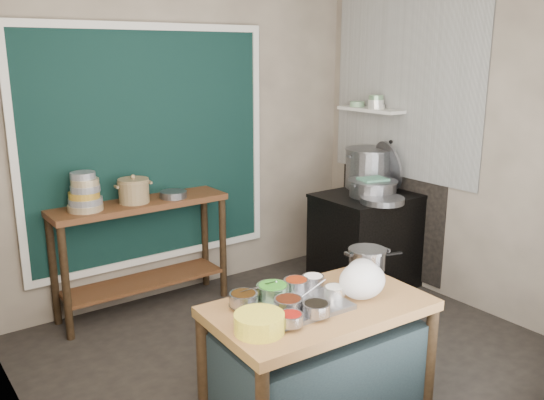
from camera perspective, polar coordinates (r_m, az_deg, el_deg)
floor at (r=4.38m, az=1.57°, el=-14.79°), size 3.50×3.00×0.02m
back_wall at (r=5.15m, az=-8.67°, el=6.16°), size 3.50×0.02×2.80m
left_wall at (r=3.16m, az=-24.43°, el=-0.24°), size 0.02×3.00×2.80m
right_wall at (r=5.14m, az=17.50°, el=5.64°), size 0.02×3.00×2.80m
curtain_panel at (r=4.97m, az=-12.02°, el=5.13°), size 2.10×0.02×1.90m
curtain_frame at (r=4.96m, az=-11.97°, el=5.11°), size 2.22×0.03×2.02m
tile_panel at (r=5.42m, az=12.98°, el=11.15°), size 0.02×1.70×1.70m
soot_patch at (r=5.67m, az=11.61°, el=-0.43°), size 0.01×1.30×1.30m
wall_shelf at (r=5.57m, az=9.78°, el=8.81°), size 0.22×0.70×0.03m
prep_table at (r=3.49m, az=4.58°, el=-15.81°), size 1.28×0.78×0.75m
back_counter at (r=4.94m, az=-12.69°, el=-5.46°), size 1.45×0.40×0.95m
stove_block at (r=5.41m, az=9.43°, el=-4.10°), size 0.90×0.68×0.85m
stove_top at (r=5.29m, az=9.63°, el=0.42°), size 0.92×0.69×0.03m
condiment_tray at (r=3.25m, az=2.05°, el=-10.43°), size 0.60×0.44×0.03m
condiment_bowls at (r=3.26m, az=1.63°, el=-9.52°), size 0.63×0.49×0.07m
yellow_basin at (r=2.98m, az=-1.27°, el=-12.09°), size 0.31×0.31×0.10m
saucepan at (r=3.83m, az=9.40°, el=-5.79°), size 0.32×0.32×0.14m
plastic_bag_a at (r=3.38m, az=8.93°, el=-7.88°), size 0.29×0.25×0.21m
plastic_bag_b at (r=3.60m, az=8.90°, el=-6.96°), size 0.21×0.18×0.15m
bowl_stack at (r=4.61m, az=-18.07°, el=0.58°), size 0.27×0.27×0.30m
utensil_cup at (r=4.66m, az=-17.68°, el=-0.38°), size 0.17×0.17×0.08m
ceramic_crock at (r=4.76m, az=-13.53°, el=0.78°), size 0.26×0.26×0.18m
wide_bowl at (r=4.86m, az=-9.74°, el=0.54°), size 0.25×0.25×0.06m
stock_pot at (r=5.51m, az=9.62°, el=3.14°), size 0.55×0.55×0.37m
pot_lid at (r=5.44m, az=11.43°, el=3.37°), size 0.26×0.48×0.46m
steamer at (r=5.20m, az=9.94°, el=1.17°), size 0.49×0.49×0.15m
green_cloth at (r=5.18m, az=9.98°, el=2.05°), size 0.27×0.23×0.02m
shallow_pan at (r=4.99m, az=10.86°, el=-0.00°), size 0.46×0.46×0.05m
shelf_bowl_stack at (r=5.51m, az=10.34°, el=9.49°), size 0.16×0.16×0.13m
shelf_bowl_green at (r=5.70m, az=8.44°, el=9.39°), size 0.15×0.15×0.05m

